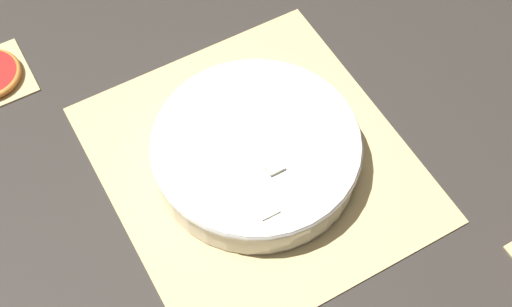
# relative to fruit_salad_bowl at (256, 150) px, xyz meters

# --- Properties ---
(ground_plane) EXTENTS (6.00, 6.00, 0.00)m
(ground_plane) POSITION_rel_fruit_salad_bowl_xyz_m (-0.00, 0.00, -0.04)
(ground_plane) COLOR #2D2823
(bamboo_mat_center) EXTENTS (0.46, 0.42, 0.01)m
(bamboo_mat_center) POSITION_rel_fruit_salad_bowl_xyz_m (-0.00, 0.00, -0.03)
(bamboo_mat_center) COLOR #D6B775
(bamboo_mat_center) RESTS_ON ground_plane
(fruit_salad_bowl) EXTENTS (0.30, 0.30, 0.06)m
(fruit_salad_bowl) POSITION_rel_fruit_salad_bowl_xyz_m (0.00, 0.00, 0.00)
(fruit_salad_bowl) COLOR silver
(fruit_salad_bowl) RESTS_ON bamboo_mat_center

